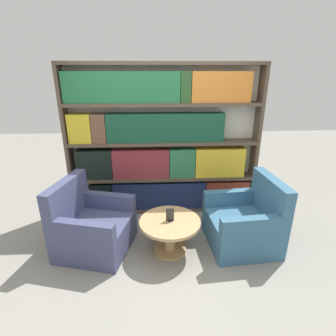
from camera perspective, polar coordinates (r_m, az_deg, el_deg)
The scene contains 6 objects.
ground_plane at distance 3.57m, azimuth -0.17°, elevation -18.44°, with size 14.00×14.00×0.00m, color gray.
bookshelf at distance 4.14m, azimuth -1.41°, elevation 5.14°, with size 2.98×0.30×2.36m.
armchair_left at distance 3.66m, azimuth -16.25°, elevation -12.31°, with size 1.04×1.04×0.95m.
armchair_right at distance 3.75m, azimuth 16.43°, elevation -11.49°, with size 0.92×0.92×0.95m.
coffee_table at distance 3.45m, azimuth 0.41°, elevation -13.24°, with size 0.78×0.78×0.46m.
table_sign at distance 3.34m, azimuth 0.42°, elevation -10.29°, with size 0.10×0.06×0.18m.
Camera 1 is at (-0.13, -2.76, 2.26)m, focal length 28.00 mm.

